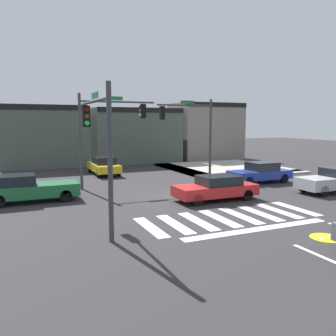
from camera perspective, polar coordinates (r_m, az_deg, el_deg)
ground_plane at (r=20.15m, az=2.84°, el=-4.81°), size 120.00×120.00×0.00m
crosswalk_near at (r=16.37m, az=9.98°, el=-7.78°), size 8.25×3.04×0.01m
bike_detector_marking at (r=14.60m, az=24.11°, el=-10.21°), size 1.15×1.15×0.01m
curb_corner_northeast at (r=32.37m, az=8.81°, el=-0.11°), size 10.00×10.60×0.15m
storefront_row at (r=38.18m, az=-5.85°, el=5.50°), size 25.68×5.90×6.41m
traffic_signal_southwest at (r=14.19m, az=-11.26°, el=5.57°), size 0.32×4.94×5.65m
traffic_signal_northeast at (r=26.33m, az=3.70°, el=6.98°), size 4.47×0.32×5.97m
traffic_signal_northwest at (r=23.27m, az=-9.60°, el=7.05°), size 5.05×0.32×6.06m
car_green at (r=20.31m, az=-21.70°, el=-3.04°), size 4.79×1.82×1.50m
car_red at (r=19.60m, az=7.77°, el=-3.17°), size 4.58×1.81×1.35m
car_blue at (r=25.80m, az=14.64°, el=-0.71°), size 4.43×1.83×1.46m
car_yellow at (r=29.35m, az=-10.33°, el=0.39°), size 1.83×4.56×1.46m
car_silver at (r=23.90m, az=25.27°, el=-1.76°), size 4.71×1.74×1.49m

